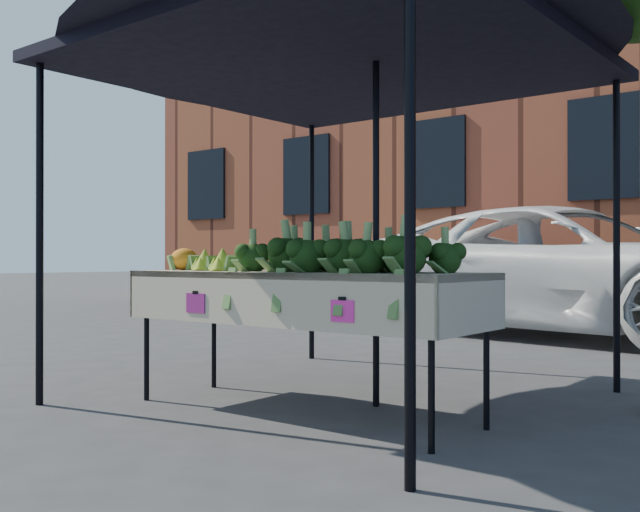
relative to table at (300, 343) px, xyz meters
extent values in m
plane|color=#303033|center=(-0.01, -0.04, -0.45)|extent=(90.00, 90.00, 0.00)
cube|color=beige|center=(0.00, 0.00, 0.00)|extent=(2.41, 0.82, 0.90)
cube|color=#F22D8C|center=(-0.53, -0.40, 0.25)|extent=(0.17, 0.01, 0.12)
cube|color=#EE2DA2|center=(0.62, -0.40, 0.25)|extent=(0.17, 0.01, 0.12)
ellipsoid|color=#18340E|center=(0.32, 0.03, 0.59)|extent=(1.49, 0.59, 0.28)
ellipsoid|color=#AABF3C|center=(-0.67, -0.01, 0.56)|extent=(0.44, 0.48, 0.21)
ellipsoid|color=orange|center=(-1.05, -0.05, 0.55)|extent=(0.21, 0.21, 0.19)
imported|color=white|center=(-0.34, 5.71, 2.55)|extent=(2.02, 2.96, 6.00)
cube|color=brown|center=(-5.01, 11.96, 4.05)|extent=(12.00, 8.00, 9.00)
camera|label=1|loc=(2.96, -3.52, 0.53)|focal=40.72mm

